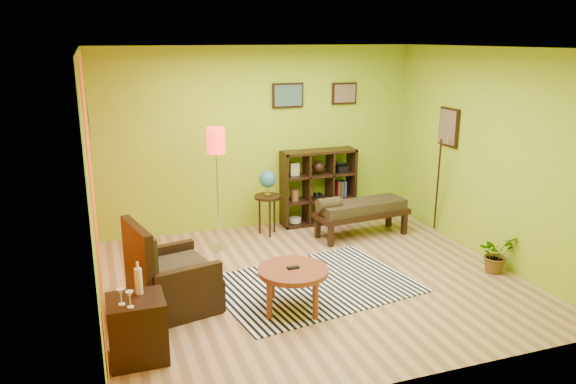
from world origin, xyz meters
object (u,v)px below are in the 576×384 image
object	(u,v)px
floor_lamp	(216,152)
bench	(360,209)
potted_plant	(495,258)
cube_shelf	(319,187)
coffee_table	(293,274)
side_cabinet	(137,328)
armchair	(169,282)
globe_table	(268,186)

from	to	relation	value
floor_lamp	bench	distance (m)	2.33
floor_lamp	potted_plant	distance (m)	3.92
floor_lamp	cube_shelf	distance (m)	2.05
coffee_table	side_cabinet	distance (m)	1.77
potted_plant	side_cabinet	bearing A→B (deg)	-172.77
cube_shelf	potted_plant	xyz separation A→B (m)	(1.39, -2.57, -0.41)
bench	armchair	bearing A→B (deg)	-154.86
globe_table	potted_plant	xyz separation A→B (m)	(2.33, -2.31, -0.57)
armchair	globe_table	world-z (taller)	armchair
coffee_table	floor_lamp	world-z (taller)	floor_lamp
potted_plant	armchair	bearing A→B (deg)	175.02
side_cabinet	floor_lamp	xyz separation A→B (m)	(1.33, 2.52, 1.10)
globe_table	bench	world-z (taller)	globe_table
armchair	bench	size ratio (longest dim) A/B	0.69
coffee_table	potted_plant	xyz separation A→B (m)	(2.80, 0.11, -0.23)
cube_shelf	potted_plant	size ratio (longest dim) A/B	2.50
side_cabinet	bench	world-z (taller)	side_cabinet
floor_lamp	bench	xyz separation A→B (m)	(2.11, -0.18, -0.98)
coffee_table	armchair	size ratio (longest dim) A/B	0.76
floor_lamp	potted_plant	xyz separation A→B (m)	(3.17, -1.95, -1.22)
coffee_table	potted_plant	bearing A→B (deg)	2.17
globe_table	bench	xyz separation A→B (m)	(1.27, -0.54, -0.33)
armchair	potted_plant	distance (m)	4.10
coffee_table	floor_lamp	bearing A→B (deg)	100.16
bench	potted_plant	world-z (taller)	bench
armchair	bench	bearing A→B (deg)	25.14
coffee_table	armchair	world-z (taller)	armchair
side_cabinet	potted_plant	distance (m)	4.54
armchair	bench	distance (m)	3.34
side_cabinet	globe_table	bearing A→B (deg)	53.01
side_cabinet	potted_plant	bearing A→B (deg)	7.23
side_cabinet	globe_table	size ratio (longest dim) A/B	0.93
coffee_table	floor_lamp	distance (m)	2.32
globe_table	floor_lamp	bearing A→B (deg)	-156.83
cube_shelf	potted_plant	bearing A→B (deg)	-61.65
globe_table	armchair	bearing A→B (deg)	-131.86
coffee_table	side_cabinet	xyz separation A→B (m)	(-1.70, -0.47, -0.10)
floor_lamp	globe_table	distance (m)	1.12
armchair	cube_shelf	bearing A→B (deg)	39.40
globe_table	cube_shelf	distance (m)	0.99
coffee_table	armchair	xyz separation A→B (m)	(-1.28, 0.46, -0.10)
coffee_table	floor_lamp	size ratio (longest dim) A/B	0.45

